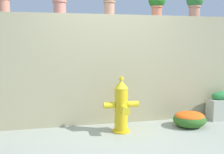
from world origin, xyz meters
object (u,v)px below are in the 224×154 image
object	(u,v)px
potted_plant_4	(157,0)
fire_hydrant	(121,107)
flower_bush_left	(190,118)
planter_box	(222,106)
potted_plant_5	(195,1)
potted_plant_3	(109,0)

from	to	relation	value
potted_plant_4	fire_hydrant	bearing A→B (deg)	-143.67
potted_plant_4	flower_bush_left	world-z (taller)	potted_plant_4
fire_hydrant	flower_bush_left	distance (m)	1.24
fire_hydrant	planter_box	size ratio (longest dim) A/B	1.66
fire_hydrant	flower_bush_left	xyz separation A→B (m)	(1.21, -0.00, -0.27)
potted_plant_5	fire_hydrant	distance (m)	2.50
fire_hydrant	planter_box	distance (m)	2.06
potted_plant_4	planter_box	distance (m)	2.31
planter_box	potted_plant_4	bearing A→B (deg)	165.01
potted_plant_3	potted_plant_4	bearing A→B (deg)	0.16
potted_plant_4	fire_hydrant	size ratio (longest dim) A/B	0.49
fire_hydrant	flower_bush_left	bearing A→B (deg)	-0.01
flower_bush_left	potted_plant_3	bearing A→B (deg)	154.85
potted_plant_3	potted_plant_5	bearing A→B (deg)	1.87
flower_bush_left	planter_box	xyz separation A→B (m)	(0.83, 0.27, 0.11)
potted_plant_4	potted_plant_3	bearing A→B (deg)	-179.84
potted_plant_3	fire_hydrant	bearing A→B (deg)	-84.04
fire_hydrant	potted_plant_4	bearing A→B (deg)	36.33
potted_plant_3	potted_plant_5	xyz separation A→B (m)	(1.66, 0.05, 0.04)
potted_plant_5	planter_box	size ratio (longest dim) A/B	0.87
potted_plant_3	fire_hydrant	distance (m)	1.86
potted_plant_3	planter_box	bearing A→B (deg)	-8.78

